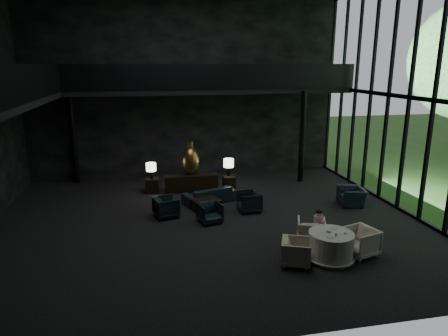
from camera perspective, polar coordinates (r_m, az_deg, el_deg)
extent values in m
cube|color=black|center=(13.38, -2.16, -7.76)|extent=(14.00, 12.00, 0.02)
cube|color=black|center=(18.35, -5.34, 11.15)|extent=(14.00, 0.04, 8.00)
cube|color=black|center=(6.60, 5.91, 5.01)|extent=(14.00, 0.04, 8.00)
cube|color=black|center=(17.50, -1.66, 11.04)|extent=(12.00, 2.00, 0.25)
cube|color=black|center=(12.61, -25.88, 10.96)|extent=(0.06, 12.00, 1.00)
cube|color=black|center=(16.49, -1.08, 12.91)|extent=(12.00, 0.06, 1.00)
cylinder|color=black|center=(18.44, -20.76, 4.02)|extent=(0.24, 0.24, 4.00)
cylinder|color=black|center=(17.83, 11.10, 4.37)|extent=(0.24, 0.24, 4.00)
cube|color=black|center=(16.49, -4.69, -2.16)|extent=(2.17, 0.49, 0.69)
ellipsoid|color=#996234|center=(16.39, -4.81, 1.04)|extent=(0.73, 0.73, 1.13)
cylinder|color=#996234|center=(16.24, -4.86, 3.37)|extent=(0.25, 0.25, 0.23)
cube|color=black|center=(16.58, -10.26, -2.44)|extent=(0.53, 0.53, 0.59)
cylinder|color=black|center=(16.33, -10.32, -0.99)|extent=(0.12, 0.12, 0.35)
cylinder|color=white|center=(16.24, -10.38, 0.15)|extent=(0.40, 0.40, 0.32)
cube|color=black|center=(16.79, 0.74, -2.08)|extent=(0.49, 0.49, 0.54)
cylinder|color=black|center=(16.78, 0.66, -0.46)|extent=(0.13, 0.13, 0.38)
cylinder|color=white|center=(16.69, 0.66, 0.73)|extent=(0.43, 0.43, 0.34)
imported|color=black|center=(15.14, -2.05, -3.50)|extent=(2.05, 1.17, 0.77)
imported|color=black|center=(13.85, -8.26, -5.39)|extent=(0.90, 0.93, 0.78)
imported|color=black|center=(14.24, 3.61, -4.63)|extent=(0.74, 0.79, 0.81)
imported|color=black|center=(13.26, -2.02, -6.36)|extent=(0.81, 0.78, 0.69)
imported|color=#10212F|center=(15.58, 17.77, -3.62)|extent=(0.75, 1.01, 0.81)
cube|color=black|center=(14.43, -2.73, -5.19)|extent=(1.14, 1.14, 0.41)
cylinder|color=white|center=(11.26, 14.98, -10.69)|extent=(1.20, 1.20, 0.75)
cone|color=white|center=(11.40, 14.87, -12.17)|extent=(1.35, 1.35, 0.10)
imported|color=beige|center=(12.02, 12.35, -8.60)|extent=(1.04, 1.01, 0.85)
imported|color=#B7A38D|center=(11.69, 18.86, -9.60)|extent=(1.04, 1.08, 0.91)
imported|color=#B6A294|center=(10.78, 10.29, -11.59)|extent=(0.90, 0.93, 0.75)
cylinder|color=beige|center=(11.95, 13.36, -7.61)|extent=(0.29, 0.29, 0.41)
sphere|color=#D8A884|center=(11.83, 13.45, -6.23)|extent=(0.20, 0.20, 0.20)
ellipsoid|color=black|center=(11.82, 13.46, -6.10)|extent=(0.21, 0.21, 0.14)
cylinder|color=white|center=(10.85, 14.97, -9.45)|extent=(0.27, 0.27, 0.01)
cylinder|color=white|center=(11.42, 15.44, -8.24)|extent=(0.22, 0.22, 0.01)
cylinder|color=white|center=(11.13, 16.14, -8.92)|extent=(0.15, 0.15, 0.01)
cylinder|color=white|center=(11.11, 16.95, -8.84)|extent=(0.10, 0.10, 0.06)
ellipsoid|color=white|center=(11.12, 14.74, -8.67)|extent=(0.15, 0.15, 0.07)
cylinder|color=#99999E|center=(10.94, 15.72, -9.14)|extent=(0.07, 0.07, 0.08)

